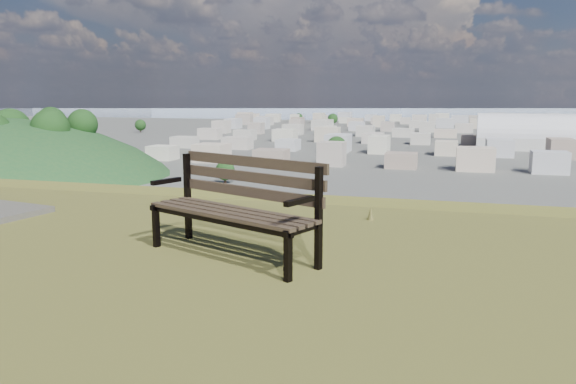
% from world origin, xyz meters
% --- Properties ---
extents(park_bench, '(1.88, 1.23, 0.95)m').
position_xyz_m(park_bench, '(1.37, 1.30, 25.53)').
color(park_bench, '#3F3024').
rests_on(park_bench, hilltop_mesa).
extents(arena, '(53.97, 24.30, 22.47)m').
position_xyz_m(arena, '(43.33, 285.83, 5.30)').
color(arena, silver).
rests_on(arena, ground).
extents(city_blocks, '(395.00, 361.00, 7.00)m').
position_xyz_m(city_blocks, '(0.00, 394.44, 3.50)').
color(city_blocks, beige).
rests_on(city_blocks, ground).
extents(city_trees, '(406.52, 387.20, 9.98)m').
position_xyz_m(city_trees, '(-26.39, 319.00, 4.83)').
color(city_trees, '#302218').
rests_on(city_trees, ground).
extents(bay_water, '(2400.00, 700.00, 0.12)m').
position_xyz_m(bay_water, '(0.00, 900.00, 0.00)').
color(bay_water, '#8FA0B7').
rests_on(bay_water, ground).
extents(far_hills, '(2050.00, 340.00, 60.00)m').
position_xyz_m(far_hills, '(-60.92, 1402.93, 25.47)').
color(far_hills, '#95A4B9').
rests_on(far_hills, ground).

